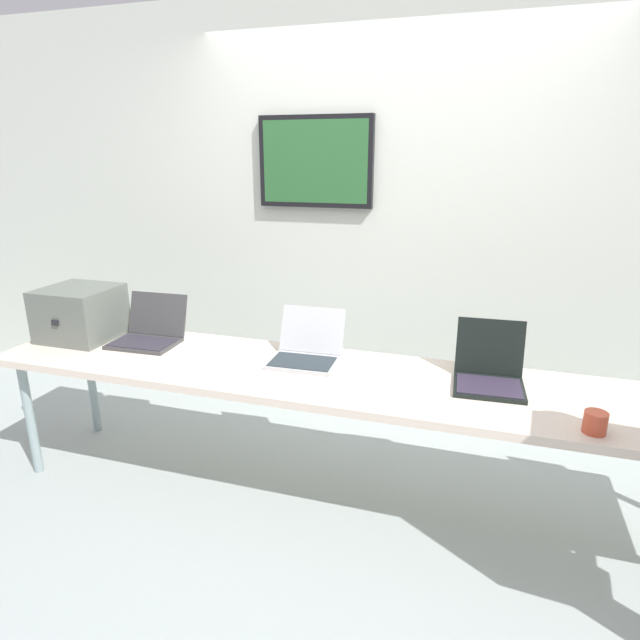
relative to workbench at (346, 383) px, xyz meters
The scene contains 8 objects.
ground 0.70m from the workbench, ahead, with size 8.00×8.00×0.04m, color #99A3A1.
back_wall 1.32m from the workbench, 90.56° to the left, with size 8.00×0.11×2.70m.
workbench is the anchor object (origin of this frame).
equipment_box 1.62m from the workbench, behind, with size 0.40×0.39×0.30m.
laptop_station_0 1.20m from the workbench, behind, with size 0.37×0.34×0.26m.
laptop_station_1 0.30m from the workbench, 151.89° to the left, with size 0.36×0.37×0.25m.
laptop_station_2 0.68m from the workbench, ahead, with size 0.33×0.35×0.28m.
coffee_mug 1.09m from the workbench, 13.31° to the right, with size 0.09×0.09×0.09m.
Camera 1 is at (0.59, -2.31, 1.75)m, focal length 29.78 mm.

